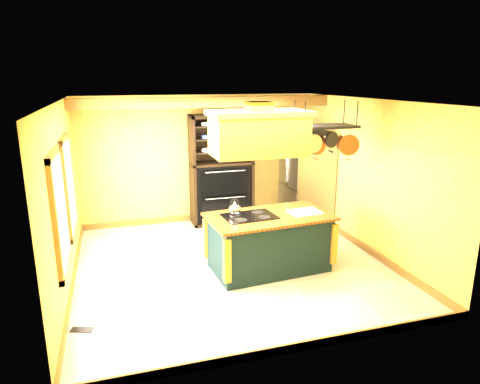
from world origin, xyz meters
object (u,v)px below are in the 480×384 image
kitchen_island (269,242)px  refrigerator (306,181)px  pot_rack (325,134)px  hutch (221,181)px  range_hood (259,132)px

kitchen_island → refrigerator: bearing=45.8°
pot_rack → hutch: pot_rack is taller
kitchen_island → refrigerator: refrigerator is taller
kitchen_island → refrigerator: size_ratio=1.05×
refrigerator → range_hood: bearing=-132.9°
kitchen_island → pot_rack: (0.92, -0.00, 1.71)m
kitchen_island → pot_rack: 1.94m
range_hood → hutch: bearing=88.7°
pot_rack → refrigerator: 2.29m
refrigerator → hutch: size_ratio=0.85×
kitchen_island → pot_rack: bearing=-4.9°
pot_rack → hutch: (-1.06, 2.56, -1.29)m
pot_rack → kitchen_island: bearing=180.0°
pot_rack → hutch: size_ratio=0.47×
kitchen_island → hutch: 2.60m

